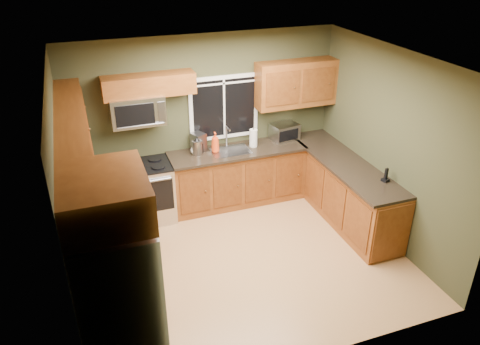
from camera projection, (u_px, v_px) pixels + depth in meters
floor at (245, 259)px, 6.41m from camera, size 4.20×4.20×0.00m
ceiling at (246, 62)px, 5.17m from camera, size 4.20×4.20×0.00m
back_wall at (206, 122)px, 7.29m from camera, size 4.20×0.00×4.20m
front_wall at (314, 255)px, 4.28m from camera, size 4.20×0.00×4.20m
left_wall at (68, 200)px, 5.16m from camera, size 0.00×3.60×3.60m
right_wall at (389, 147)px, 6.42m from camera, size 0.00×3.60×3.60m
window at (224, 107)px, 7.28m from camera, size 1.12×0.03×1.02m
base_cabinets_left at (103, 238)px, 6.05m from camera, size 0.60×2.65×0.90m
countertop_left at (100, 207)px, 5.85m from camera, size 0.65×2.65×0.04m
base_cabinets_back at (237, 177)px, 7.58m from camera, size 2.17×0.60×0.90m
countertop_back at (238, 151)px, 7.34m from camera, size 2.17×0.65×0.04m
base_cabinets_peninsula at (343, 190)px, 7.19m from camera, size 0.60×2.52×0.90m
countertop_peninsula at (344, 163)px, 6.98m from camera, size 0.65×2.50×0.04m
upper_cabinets_left at (74, 140)px, 5.37m from camera, size 0.33×2.65×0.72m
upper_cabinets_back_left at (149, 85)px, 6.57m from camera, size 1.30×0.33×0.30m
upper_cabinets_back_right at (296, 84)px, 7.36m from camera, size 1.30×0.33×0.72m
upper_cabinet_over_fridge at (104, 197)px, 3.86m from camera, size 0.72×0.90×0.38m
refrigerator at (120, 301)px, 4.38m from camera, size 0.74×0.90×1.80m
range at (147, 192)px, 7.10m from camera, size 0.76×0.69×0.94m
microwave at (137, 110)px, 6.64m from camera, size 0.76×0.41×0.42m
sink at (230, 150)px, 7.31m from camera, size 0.60×0.42×0.36m
toaster_oven at (285, 132)px, 7.65m from camera, size 0.47×0.39×0.27m
coffee_maker at (199, 143)px, 7.23m from camera, size 0.25×0.28×0.29m
kettle at (197, 147)px, 7.13m from camera, size 0.17×0.17×0.28m
paper_towel_roll at (253, 138)px, 7.39m from camera, size 0.13×0.13×0.32m
soap_bottle_a at (215, 142)px, 7.20m from camera, size 0.13×0.13×0.32m
soap_bottle_c at (195, 149)px, 7.16m from camera, size 0.18×0.18×0.18m
cordless_phone at (386, 177)px, 6.39m from camera, size 0.11×0.11×0.20m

